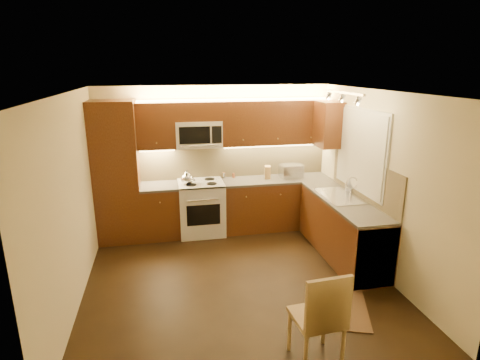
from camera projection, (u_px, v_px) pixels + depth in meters
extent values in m
cube|color=black|center=(237.00, 279.00, 5.36)|extent=(4.00, 4.00, 0.01)
cube|color=beige|center=(237.00, 92.00, 4.66)|extent=(4.00, 4.00, 0.01)
cube|color=beige|center=(215.00, 158.00, 6.89)|extent=(4.00, 0.01, 2.50)
cube|color=beige|center=(285.00, 268.00, 3.13)|extent=(4.00, 0.01, 2.50)
cube|color=beige|center=(71.00, 203.00, 4.63)|extent=(0.01, 4.00, 2.50)
cube|color=beige|center=(379.00, 183.00, 5.39)|extent=(0.01, 4.00, 2.50)
cube|color=#3F1B0D|center=(117.00, 173.00, 6.32)|extent=(0.70, 0.60, 2.30)
cube|color=#3F1B0D|center=(161.00, 212.00, 6.65)|extent=(0.62, 0.60, 0.86)
cube|color=#363431|center=(159.00, 186.00, 6.52)|extent=(0.62, 0.60, 0.04)
cube|color=#3F1B0D|center=(276.00, 204.00, 7.04)|extent=(1.92, 0.60, 0.86)
cube|color=#363431|center=(276.00, 180.00, 6.91)|extent=(1.92, 0.60, 0.04)
cube|color=#3F1B0D|center=(342.00, 229.00, 5.94)|extent=(0.60, 2.00, 0.86)
cube|color=#363431|center=(344.00, 201.00, 5.81)|extent=(0.60, 2.00, 0.04)
cube|color=silver|center=(365.00, 249.00, 5.28)|extent=(0.58, 0.60, 0.84)
cube|color=tan|center=(235.00, 160.00, 6.96)|extent=(3.30, 0.02, 0.60)
cube|color=tan|center=(364.00, 179.00, 5.78)|extent=(0.02, 2.00, 0.60)
cube|color=#3F1B0D|center=(156.00, 126.00, 6.36)|extent=(0.62, 0.35, 0.75)
cube|color=#3F1B0D|center=(276.00, 122.00, 6.75)|extent=(1.92, 0.35, 0.75)
cube|color=#3F1B0D|center=(198.00, 111.00, 6.43)|extent=(0.76, 0.35, 0.31)
cube|color=#3F1B0D|center=(329.00, 124.00, 6.50)|extent=(0.35, 0.50, 0.75)
cube|color=silver|center=(361.00, 150.00, 5.81)|extent=(0.03, 1.44, 1.24)
cube|color=silver|center=(360.00, 151.00, 5.81)|extent=(0.02, 1.36, 1.16)
cube|color=silver|center=(343.00, 92.00, 5.35)|extent=(0.04, 1.20, 0.03)
cube|color=silver|center=(291.00, 171.00, 6.97)|extent=(0.39, 0.30, 0.23)
cube|color=olive|center=(268.00, 172.00, 6.90)|extent=(0.13, 0.18, 0.22)
cylinder|color=silver|center=(224.00, 176.00, 6.90)|extent=(0.06, 0.06, 0.10)
cylinder|color=brown|center=(234.00, 175.00, 6.94)|extent=(0.06, 0.06, 0.08)
cylinder|color=silver|center=(224.00, 175.00, 6.93)|extent=(0.05, 0.05, 0.09)
cylinder|color=#9F5E2F|center=(224.00, 175.00, 6.94)|extent=(0.05, 0.05, 0.10)
imported|color=silver|center=(349.00, 185.00, 6.17)|extent=(0.11, 0.11, 0.20)
cube|color=black|center=(341.00, 307.00, 4.72)|extent=(0.87, 1.05, 0.01)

